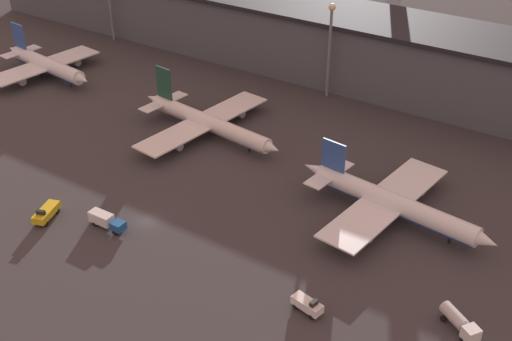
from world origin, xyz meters
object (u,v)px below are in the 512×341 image
Objects in this scene: service_vehicle_0 at (106,220)px; service_vehicle_4 at (459,322)px; airplane_1 at (207,122)px; airplane_2 at (391,203)px; airplane_0 at (46,65)px; service_vehicle_3 at (46,213)px; service_vehicle_1 at (307,305)px.

service_vehicle_4 reaches higher than service_vehicle_0.
service_vehicle_0 is at bearing -136.84° from service_vehicle_4.
airplane_1 is 1.03× the size of airplane_2.
airplane_0 is 75.96m from service_vehicle_0.
airplane_1 reaches higher than service_vehicle_0.
airplane_2 reaches higher than service_vehicle_0.
airplane_1 is at bearing 177.97° from airplane_2.
service_vehicle_3 is 0.96× the size of service_vehicle_4.
airplane_2 is 7.46× the size of service_vehicle_1.
service_vehicle_4 is at bearing -15.94° from airplane_1.
service_vehicle_4 is at bearing -7.15° from airplane_0.
airplane_0 is 5.08× the size of service_vehicle_4.
service_vehicle_4 is (73.83, 14.50, 0.29)m from service_vehicle_3.
airplane_1 is at bearing 4.34° from airplane_0.
airplane_0 is 0.88× the size of airplane_1.
service_vehicle_1 is at bearing 77.13° from service_vehicle_3.
service_vehicle_4 is at bearing 7.79° from service_vehicle_0.
airplane_1 reaches higher than service_vehicle_3.
airplane_0 is 4.81× the size of service_vehicle_0.
service_vehicle_0 is 1.05× the size of service_vehicle_4.
airplane_1 reaches higher than airplane_0.
service_vehicle_4 is (125.99, -31.36, -1.79)m from airplane_0.
airplane_1 is at bearing -168.97° from service_vehicle_4.
airplane_1 is 5.46× the size of service_vehicle_0.
airplane_0 is 5.28× the size of service_vehicle_3.
airplane_1 is 61.11m from service_vehicle_1.
airplane_1 is 5.99× the size of service_vehicle_3.
airplane_0 is 106.27m from airplane_2.
service_vehicle_1 is 0.75× the size of service_vehicle_4.
airplane_2 is 29.39m from service_vehicle_4.
service_vehicle_1 is at bearing -31.51° from airplane_1.
airplane_1 is 43.70m from service_vehicle_3.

